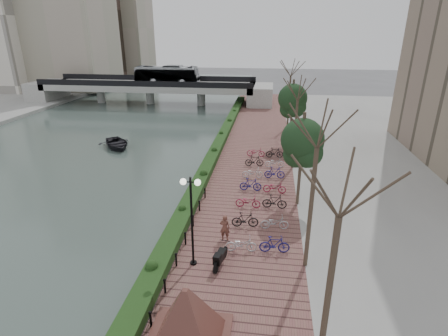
% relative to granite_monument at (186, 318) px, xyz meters
% --- Properties ---
extents(ground, '(220.00, 220.00, 0.00)m').
position_rel_granite_monument_xyz_m(ground, '(-3.09, 3.66, -1.83)').
color(ground, '#59595B').
rests_on(ground, ground).
extents(river_water, '(30.00, 130.00, 0.02)m').
position_rel_granite_monument_xyz_m(river_water, '(-18.09, 28.66, -1.82)').
color(river_water, '#3F4F4A').
rests_on(river_water, ground).
extents(promenade, '(8.00, 75.00, 0.50)m').
position_rel_granite_monument_xyz_m(promenade, '(0.91, 21.16, -1.58)').
color(promenade, brown).
rests_on(promenade, ground).
extents(inland_pavement, '(24.00, 75.00, 0.50)m').
position_rel_granite_monument_xyz_m(inland_pavement, '(16.91, 21.16, -1.58)').
color(inland_pavement, gray).
rests_on(inland_pavement, ground).
extents(hedge, '(1.10, 56.00, 0.60)m').
position_rel_granite_monument_xyz_m(hedge, '(-2.49, 23.66, -1.03)').
color(hedge, '#1F3B15').
rests_on(hedge, promenade).
extents(chain_fence, '(0.10, 14.10, 0.70)m').
position_rel_granite_monument_xyz_m(chain_fence, '(-1.69, 5.66, -0.98)').
color(chain_fence, black).
rests_on(chain_fence, promenade).
extents(granite_monument, '(5.05, 5.05, 2.63)m').
position_rel_granite_monument_xyz_m(granite_monument, '(0.00, 0.00, 0.00)').
color(granite_monument, '#4D2A21').
rests_on(granite_monument, promenade).
extents(lamppost, '(1.02, 0.32, 4.90)m').
position_rel_granite_monument_xyz_m(lamppost, '(-0.86, 4.98, 2.20)').
color(lamppost, black).
rests_on(lamppost, promenade).
extents(motorcycle, '(0.85, 1.77, 1.06)m').
position_rel_granite_monument_xyz_m(motorcycle, '(0.55, 5.07, -0.80)').
color(motorcycle, black).
rests_on(motorcycle, promenade).
extents(pedestrian, '(0.61, 0.43, 1.59)m').
position_rel_granite_monument_xyz_m(pedestrian, '(0.46, 7.44, -0.54)').
color(pedestrian, brown).
rests_on(pedestrian, promenade).
extents(bicycle_parking, '(2.40, 17.32, 1.00)m').
position_rel_granite_monument_xyz_m(bicycle_parking, '(2.40, 14.29, -0.86)').
color(bicycle_parking, silver).
rests_on(bicycle_parking, promenade).
extents(street_trees, '(3.20, 37.12, 6.80)m').
position_rel_granite_monument_xyz_m(street_trees, '(4.91, 16.35, 1.85)').
color(street_trees, '#362720').
rests_on(street_trees, promenade).
extents(bridge, '(36.00, 10.77, 6.50)m').
position_rel_granite_monument_xyz_m(bridge, '(-17.42, 48.66, 1.54)').
color(bridge, gray).
rests_on(bridge, ground).
extents(boat, '(5.46, 5.71, 0.96)m').
position_rel_granite_monument_xyz_m(boat, '(-13.60, 24.36, -1.33)').
color(boat, black).
rests_on(boat, river_water).
extents(far_buildings, '(35.00, 38.00, 38.00)m').
position_rel_granite_monument_xyz_m(far_buildings, '(-44.75, 69.58, 14.28)').
color(far_buildings, '#A59989').
rests_on(far_buildings, far_bank).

